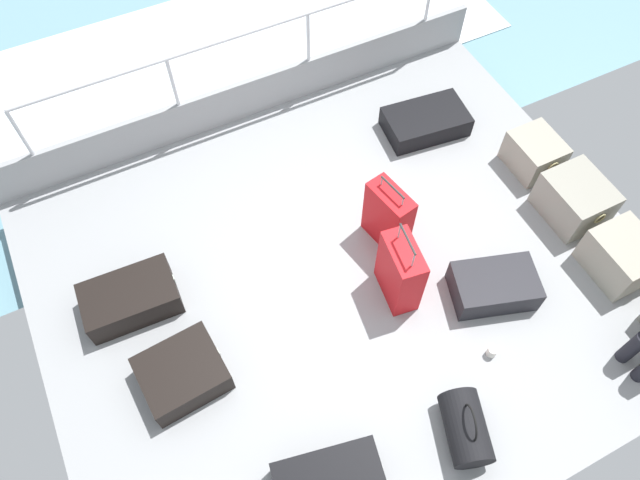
# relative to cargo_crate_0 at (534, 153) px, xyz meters

# --- Properties ---
(ground_plane) EXTENTS (4.40, 5.20, 0.06)m
(ground_plane) POSITION_rel_cargo_crate_0_xyz_m (0.30, -2.20, -0.21)
(ground_plane) COLOR #939699
(gunwale_port) EXTENTS (0.06, 5.20, 0.45)m
(gunwale_port) POSITION_rel_cargo_crate_0_xyz_m (-1.87, -2.20, 0.05)
(gunwale_port) COLOR #939699
(gunwale_port) RESTS_ON ground_plane
(railing_port) EXTENTS (0.04, 4.20, 1.02)m
(railing_port) POSITION_rel_cargo_crate_0_xyz_m (-1.87, -2.20, 0.61)
(railing_port) COLOR silver
(railing_port) RESTS_ON ground_plane
(sea_wake) EXTENTS (12.00, 12.00, 0.01)m
(sea_wake) POSITION_rel_cargo_crate_0_xyz_m (-3.30, -2.20, -0.52)
(sea_wake) COLOR #6B99A8
(sea_wake) RESTS_ON ground_plane
(cargo_crate_0) EXTENTS (0.52, 0.42, 0.35)m
(cargo_crate_0) POSITION_rel_cargo_crate_0_xyz_m (0.00, 0.00, 0.00)
(cargo_crate_0) COLOR #9E9989
(cargo_crate_0) RESTS_ON ground_plane
(cargo_crate_1) EXTENTS (0.61, 0.49, 0.41)m
(cargo_crate_1) POSITION_rel_cargo_crate_0_xyz_m (0.62, -0.03, 0.03)
(cargo_crate_1) COLOR gray
(cargo_crate_1) RESTS_ON ground_plane
(cargo_crate_2) EXTENTS (0.58, 0.46, 0.40)m
(cargo_crate_2) POSITION_rel_cargo_crate_0_xyz_m (1.27, -0.06, 0.02)
(cargo_crate_2) COLOR #9E9989
(cargo_crate_2) RESTS_ON ground_plane
(suitcase_0) EXTENTS (0.50, 0.79, 0.27)m
(suitcase_0) POSITION_rel_cargo_crate_0_xyz_m (-0.26, -3.95, -0.04)
(suitcase_0) COLOR black
(suitcase_0) RESTS_ON ground_plane
(suitcase_1) EXTENTS (0.59, 0.66, 0.24)m
(suitcase_1) POSITION_rel_cargo_crate_0_xyz_m (0.54, -3.78, -0.05)
(suitcase_1) COLOR black
(suitcase_1) RESTS_ON ground_plane
(suitcase_2) EXTENTS (0.47, 0.28, 0.75)m
(suitcase_2) POSITION_rel_cargo_crate_0_xyz_m (0.09, -1.69, 0.15)
(suitcase_2) COLOR red
(suitcase_2) RESTS_ON ground_plane
(suitcase_3) EXTENTS (0.63, 0.80, 0.25)m
(suitcase_3) POSITION_rel_cargo_crate_0_xyz_m (1.00, -1.16, -0.05)
(suitcase_3) COLOR black
(suitcase_3) RESTS_ON ground_plane
(suitcase_4) EXTENTS (0.48, 0.29, 0.85)m
(suitcase_4) POSITION_rel_cargo_crate_0_xyz_m (0.61, -1.88, 0.16)
(suitcase_4) COLOR red
(suitcase_4) RESTS_ON ground_plane
(suitcase_5) EXTENTS (0.59, 0.87, 0.22)m
(suitcase_5) POSITION_rel_cargo_crate_0_xyz_m (-0.87, -0.68, -0.07)
(suitcase_5) COLOR black
(suitcase_5) RESTS_ON ground_plane
(duffel_bag) EXTENTS (0.59, 0.46, 0.44)m
(duffel_bag) POSITION_rel_cargo_crate_0_xyz_m (1.88, -2.05, -0.02)
(duffel_bag) COLOR black
(duffel_bag) RESTS_ON ground_plane
(paper_cup) EXTENTS (0.08, 0.08, 0.10)m
(paper_cup) POSITION_rel_cargo_crate_0_xyz_m (1.46, -1.49, -0.13)
(paper_cup) COLOR white
(paper_cup) RESTS_ON ground_plane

